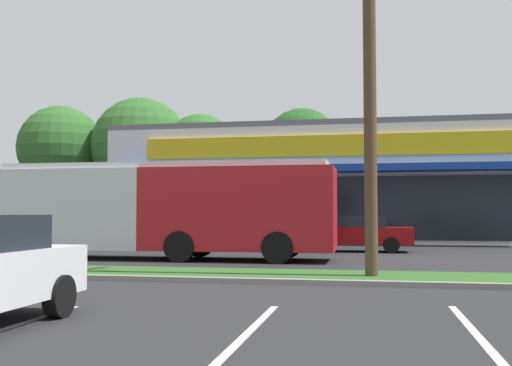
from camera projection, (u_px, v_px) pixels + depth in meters
The scene contains 13 objects.
grass_median at pixel (249, 275), 14.49m from camera, with size 56.00×2.20×0.12m, color #2D5B23.
curb_lip at pixel (238, 281), 13.29m from camera, with size 56.00×0.24×0.12m, color gray.
parking_stripe_2 at pixel (245, 335), 7.63m from camera, with size 0.12×4.80×0.01m, color silver.
parking_stripe_3 at pixel (477, 335), 7.63m from camera, with size 0.12×4.80×0.01m, color silver.
storefront_building at pixel (331, 186), 35.33m from camera, with size 23.66×11.76×6.40m.
tree_far_left at pixel (61, 148), 49.16m from camera, with size 6.93×6.93×10.44m.
tree_left at pixel (141, 147), 48.58m from camera, with size 7.97×7.97×11.00m.
tree_mid_left at pixel (200, 151), 45.63m from camera, with size 5.68×5.68×9.17m.
tree_mid at pixel (302, 148), 43.57m from camera, with size 5.78×5.78×9.25m.
utility_pole at pixel (364, 24), 14.09m from camera, with size 3.12×2.39×11.37m.
city_bus at pixel (166, 207), 20.32m from camera, with size 11.53×2.72×3.25m.
bus_stop_bench at pixel (2, 260), 13.54m from camera, with size 1.60×0.45×0.95m.
car_3 at pixel (356, 233), 24.32m from camera, with size 4.63×1.88×1.45m.
Camera 1 is at (2.92, -0.29, 1.56)m, focal length 41.79 mm.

